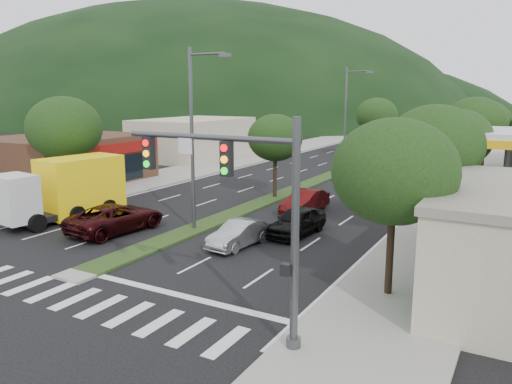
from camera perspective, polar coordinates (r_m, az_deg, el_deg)
The scene contains 29 objects.
ground at distance 22.87m, azimuth -19.12°, elevation -8.86°, with size 160.00×160.00×0.00m, color black.
sidewalk_right at distance 39.97m, azimuth 23.15°, elevation -0.52°, with size 5.00×90.00×0.15m, color gray.
sidewalk_left at distance 49.43m, azimuth -7.62°, elevation 2.41°, with size 6.00×90.00×0.15m, color gray.
median at distance 45.75m, azimuth 7.87°, elevation 1.67°, with size 1.60×56.00×0.12m, color #1D3212.
crosswalk at distance 21.69m, azimuth -23.10°, elevation -10.25°, with size 19.00×2.20×0.01m, color silver.
traffic_signal at distance 14.80m, azimuth -1.04°, elevation -0.36°, with size 6.12×0.40×7.00m.
shop_left at distance 45.68m, azimuth -20.80°, elevation 3.50°, with size 10.15×12.00×4.00m.
bldg_left_far at distance 59.89m, azimuth -7.13°, elevation 6.12°, with size 9.00×14.00×4.60m, color beige.
hill_far at distance 157.25m, azimuth -8.71°, elevation 8.41°, with size 176.00×132.00×82.00m, color black.
tree_r_a at distance 18.78m, azimuth 15.54°, elevation 2.26°, with size 4.60×4.60×6.63m.
tree_r_b at distance 26.54m, azimuth 19.74°, elevation 5.02°, with size 4.80×4.80×6.94m.
tree_r_c at distance 34.45m, azimuth 21.99°, elevation 5.68°, with size 4.40×4.40×6.48m.
tree_r_d at distance 44.34m, azimuth 23.75°, elevation 7.19°, with size 5.00×5.00×7.17m.
tree_r_e at distance 54.30m, azimuth 24.81°, elevation 7.39°, with size 4.60×4.60×6.71m.
tree_med_near at distance 36.12m, azimuth 2.21°, elevation 6.21°, with size 4.00×4.00×6.02m.
tree_med_far at distance 60.37m, azimuth 13.63°, elevation 8.50°, with size 4.80×4.80×6.94m.
tree_l_a at distance 37.63m, azimuth -21.06°, elevation 6.82°, with size 5.20×5.20×7.25m.
streetlight_near at distance 27.40m, azimuth -7.00°, elevation 6.93°, with size 2.60×0.25×10.00m.
streetlight_mid at distance 49.79m, azimuth 10.40°, elevation 8.77°, with size 2.60×0.25×10.00m.
sedan_silver at distance 25.18m, azimuth -1.96°, elevation -4.80°, with size 1.38×3.95×1.30m, color #A1A4A8.
suv_maroon at distance 28.83m, azimuth -15.69°, elevation -2.85°, with size 2.63×5.71×1.59m, color black.
car_queue_a at distance 27.27m, azimuth 4.66°, elevation -3.35°, with size 1.78×4.43×1.51m, color black.
car_queue_b at distance 35.90m, azimuth 13.91°, elevation -0.06°, with size 2.15×5.29×1.53m, color #46464B.
car_queue_c at distance 32.39m, azimuth 5.62°, elevation -1.08°, with size 1.52×4.36×1.44m, color #480C0C.
car_queue_d at distance 40.76m, azimuth 15.31°, elevation 1.10°, with size 2.29×4.97×1.38m, color black.
car_queue_e at distance 46.11m, azimuth 14.02°, elevation 2.37°, with size 1.75×4.35×1.48m, color #57575C.
car_queue_f at distance 57.51m, azimuth 21.09°, elevation 3.56°, with size 1.78×4.38×1.27m, color black.
box_truck at distance 32.50m, azimuth -20.68°, elevation 0.15°, with size 3.74×7.84×3.72m.
motorhome at distance 54.74m, azimuth 20.21°, elevation 4.64°, with size 3.44×9.60×3.63m.
Camera 1 is at (16.33, -14.06, 7.64)m, focal length 35.00 mm.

